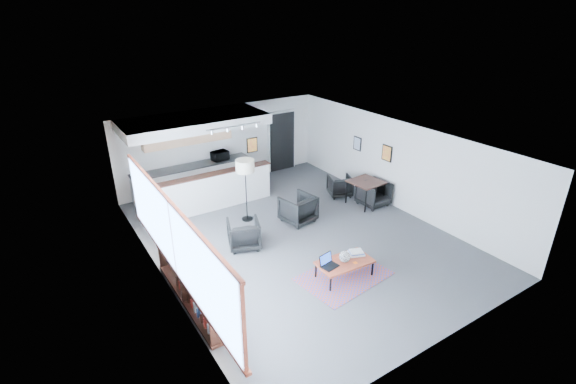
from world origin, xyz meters
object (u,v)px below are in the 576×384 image
armchair_left (244,233)px  microwave (220,155)px  dining_table (366,183)px  book_stack (356,252)px  ceramic_pot (345,257)px  dining_chair_near (374,194)px  coffee_table (345,262)px  floor_lamp (245,168)px  laptop (328,262)px  dining_chair_far (340,186)px  armchair_right (298,207)px

armchair_left → microwave: size_ratio=1.49×
dining_table → book_stack: bearing=-135.7°
ceramic_pot → microwave: 6.21m
dining_table → microwave: microwave is taller
dining_table → dining_chair_near: 0.42m
coffee_table → floor_lamp: bearing=101.8°
laptop → microwave: size_ratio=0.77×
laptop → coffee_table: bearing=-21.7°
book_stack → dining_table: bearing=44.3°
floor_lamp → dining_table: (3.47, -1.05, -0.87)m
dining_chair_far → ceramic_pot: bearing=73.2°
armchair_left → microwave: bearing=-86.6°
armchair_left → microwave: (1.13, 3.83, 0.72)m
armchair_left → dining_table: (4.21, 0.19, 0.29)m
dining_chair_far → armchair_right: bearing=40.5°
floor_lamp → dining_chair_far: size_ratio=2.98×
dining_chair_near → laptop: bearing=-149.5°
ceramic_pot → armchair_right: bearing=77.4°
dining_table → microwave: (-3.08, 3.64, 0.42)m
armchair_left → dining_chair_near: (4.38, -0.00, -0.04)m
armchair_right → armchair_left: bearing=1.1°
book_stack → dining_table: (2.53, 2.47, 0.24)m
armchair_right → dining_table: armchair_right is taller
dining_chair_near → microwave: bearing=127.9°
dining_table → dining_chair_near: bearing=-49.3°
ceramic_pot → dining_chair_near: 3.90m
dining_table → floor_lamp: bearing=163.1°
laptop → book_stack: 0.82m
floor_lamp → microwave: (0.40, 2.59, -0.44)m
armchair_right → dining_chair_near: armchair_right is taller
floor_lamp → dining_chair_far: 3.48m
laptop → armchair_right: 2.84m
book_stack → dining_chair_far: 4.10m
coffee_table → ceramic_pot: bearing=-159.0°
coffee_table → laptop: bearing=172.3°
coffee_table → dining_chair_far: dining_chair_far is taller
dining_chair_far → microwave: 4.02m
coffee_table → laptop: size_ratio=3.10×
dining_chair_near → microwave: microwave is taller
microwave → ceramic_pot: bearing=-98.1°
coffee_table → armchair_left: size_ratio=1.61×
dining_table → dining_chair_far: 1.02m
ceramic_pot → coffee_table: bearing=17.8°
dining_chair_near → microwave: size_ratio=1.33×
book_stack → armchair_left: (-1.68, 2.27, -0.06)m
laptop → dining_table: size_ratio=0.43×
dining_table → dining_chair_far: (-0.22, 0.92, -0.39)m
coffee_table → dining_chair_far: bearing=55.2°
book_stack → dining_chair_near: size_ratio=0.58×
floor_lamp → armchair_right: bearing=-37.0°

